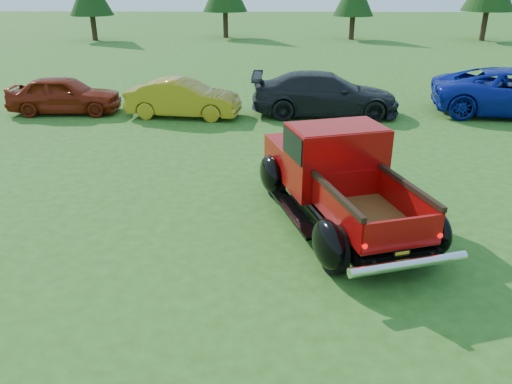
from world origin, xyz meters
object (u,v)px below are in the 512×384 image
Objects in this scene: pickup_truck at (334,174)px; show_car_grey at (325,94)px; show_car_red at (65,95)px; show_car_yellow at (183,98)px.

pickup_truck reaches higher than show_car_grey.
show_car_grey is (8.43, -0.06, 0.07)m from show_car_red.
pickup_truck is at bearing 176.90° from show_car_grey.
show_car_yellow is (-3.90, 7.04, -0.23)m from pickup_truck.
show_car_red is 8.43m from show_car_grey.
pickup_truck is 8.05m from show_car_yellow.
show_car_red reaches higher than show_car_yellow.
show_car_grey reaches higher than show_car_yellow.
show_car_grey is (0.60, 7.37, -0.14)m from pickup_truck.
show_car_grey is (4.50, 0.33, 0.09)m from show_car_yellow.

